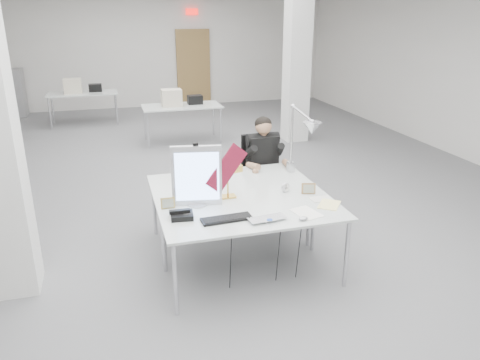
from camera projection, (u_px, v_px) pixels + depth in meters
The scene contains 23 objects.
room_shell at pixel (200, 78), 6.63m from camera, with size 10.04×14.04×3.24m.
desk_main at pixel (253, 213), 4.57m from camera, with size 1.80×0.90×0.03m, color silver.
desk_second at pixel (230, 182), 5.38m from camera, with size 1.80×0.90×0.03m, color silver.
bg_desk_a at pixel (182, 106), 9.58m from camera, with size 1.60×0.80×0.03m, color silver.
bg_desk_b at pixel (83, 93), 11.05m from camera, with size 1.60×0.80×0.03m, color silver.
filing_cabinet at pixel (15, 93), 11.97m from camera, with size 0.45×0.55×1.20m, color gray.
office_chair at pixel (261, 177), 6.19m from camera, with size 0.51×0.51×1.04m, color black, non-canonical shape.
seated_person at pixel (263, 151), 6.01m from camera, with size 0.46×0.58×0.86m, color black, non-canonical shape.
monitor at pixel (197, 176), 4.61m from camera, with size 0.50×0.05×0.62m, color silver.
pennant at pixel (227, 168), 4.64m from camera, with size 0.49×0.01×0.20m, color maroon.
keyboard at pixel (227, 219), 4.37m from camera, with size 0.48×0.16×0.02m, color black.
laptop at pixel (270, 221), 4.31m from camera, with size 0.36×0.23×0.03m, color #B6B6BB.
mouse at pixel (303, 219), 4.36m from camera, with size 0.09×0.06×0.04m, color #A6A7AB.
bankers_lamp at pixel (228, 183), 4.85m from camera, with size 0.29×0.12×0.33m, color gold, non-canonical shape.
desk_phone at pixel (182, 216), 4.41m from camera, with size 0.21×0.19×0.05m, color black.
picture_frame_left at pixel (168, 203), 4.61m from camera, with size 0.14×0.01×0.11m, color tan.
picture_frame_right at pixel (308, 189), 4.98m from camera, with size 0.15×0.01×0.12m, color olive.
desk_clock at pixel (285, 188), 5.03m from camera, with size 0.10×0.10×0.03m, color silver.
paper_stack_a at pixel (306, 213), 4.52m from camera, with size 0.21×0.30×0.01m, color white.
paper_stack_b at pixel (329, 205), 4.71m from camera, with size 0.19×0.27×0.01m, color #FCF197.
paper_stack_c at pixel (321, 199), 4.85m from camera, with size 0.22×0.15×0.01m, color silver.
beige_monitor at pixel (201, 167), 5.34m from camera, with size 0.34×0.32×0.32m, color beige.
architect_lamp at pixel (300, 142), 5.31m from camera, with size 0.23×0.68×0.87m, color silver, non-canonical shape.
Camera 1 is at (-1.28, -6.48, 2.61)m, focal length 35.00 mm.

